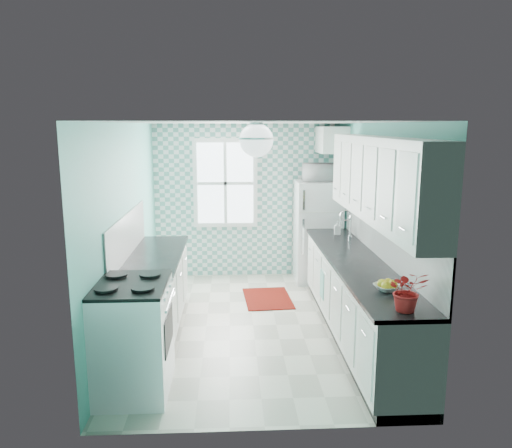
{
  "coord_description": "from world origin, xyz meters",
  "views": [
    {
      "loc": [
        -0.26,
        -5.89,
        2.47
      ],
      "look_at": [
        0.05,
        0.25,
        1.25
      ],
      "focal_mm": 35.0,
      "sensor_mm": 36.0,
      "label": 1
    }
  ],
  "objects_px": {
    "ceiling_light": "(256,140)",
    "fridge": "(317,232)",
    "fruit_bowl": "(387,288)",
    "potted_plant": "(408,291)",
    "stove": "(132,336)",
    "microwave": "(319,172)",
    "sink": "(339,240)"
  },
  "relations": [
    {
      "from": "fruit_bowl",
      "to": "potted_plant",
      "type": "height_order",
      "value": "potted_plant"
    },
    {
      "from": "potted_plant",
      "to": "sink",
      "type": "bearing_deg",
      "value": 89.91
    },
    {
      "from": "stove",
      "to": "microwave",
      "type": "bearing_deg",
      "value": 52.95
    },
    {
      "from": "fridge",
      "to": "microwave",
      "type": "distance_m",
      "value": 0.94
    },
    {
      "from": "stove",
      "to": "sink",
      "type": "relative_size",
      "value": 1.96
    },
    {
      "from": "fridge",
      "to": "potted_plant",
      "type": "height_order",
      "value": "fridge"
    },
    {
      "from": "fridge",
      "to": "sink",
      "type": "bearing_deg",
      "value": -88.03
    },
    {
      "from": "ceiling_light",
      "to": "stove",
      "type": "distance_m",
      "value": 2.25
    },
    {
      "from": "fruit_bowl",
      "to": "microwave",
      "type": "xyz_separation_m",
      "value": [
        -0.09,
        3.29,
        0.78
      ]
    },
    {
      "from": "ceiling_light",
      "to": "fruit_bowl",
      "type": "distance_m",
      "value": 1.93
    },
    {
      "from": "sink",
      "to": "potted_plant",
      "type": "bearing_deg",
      "value": -93.85
    },
    {
      "from": "stove",
      "to": "sink",
      "type": "bearing_deg",
      "value": 40.09
    },
    {
      "from": "ceiling_light",
      "to": "potted_plant",
      "type": "distance_m",
      "value": 2.08
    },
    {
      "from": "ceiling_light",
      "to": "potted_plant",
      "type": "xyz_separation_m",
      "value": [
        1.2,
        -1.2,
        -1.2
      ]
    },
    {
      "from": "stove",
      "to": "potted_plant",
      "type": "bearing_deg",
      "value": -14.29
    },
    {
      "from": "sink",
      "to": "fruit_bowl",
      "type": "bearing_deg",
      "value": -93.88
    },
    {
      "from": "ceiling_light",
      "to": "fridge",
      "type": "bearing_deg",
      "value": 66.98
    },
    {
      "from": "stove",
      "to": "microwave",
      "type": "height_order",
      "value": "microwave"
    },
    {
      "from": "sink",
      "to": "fruit_bowl",
      "type": "distance_m",
      "value": 2.17
    },
    {
      "from": "ceiling_light",
      "to": "stove",
      "type": "xyz_separation_m",
      "value": [
        -1.2,
        -0.68,
        -1.78
      ]
    },
    {
      "from": "potted_plant",
      "to": "ceiling_light",
      "type": "bearing_deg",
      "value": 134.94
    },
    {
      "from": "ceiling_light",
      "to": "fridge",
      "type": "height_order",
      "value": "ceiling_light"
    },
    {
      "from": "fridge",
      "to": "ceiling_light",
      "type": "bearing_deg",
      "value": -115.88
    },
    {
      "from": "sink",
      "to": "fruit_bowl",
      "type": "xyz_separation_m",
      "value": [
        -0.0,
        -2.17,
        0.04
      ]
    },
    {
      "from": "fridge",
      "to": "microwave",
      "type": "height_order",
      "value": "microwave"
    },
    {
      "from": "fridge",
      "to": "stove",
      "type": "xyz_separation_m",
      "value": [
        -2.31,
        -3.29,
        -0.27
      ]
    },
    {
      "from": "fridge",
      "to": "stove",
      "type": "distance_m",
      "value": 4.03
    },
    {
      "from": "sink",
      "to": "potted_plant",
      "type": "height_order",
      "value": "sink"
    },
    {
      "from": "sink",
      "to": "ceiling_light",
      "type": "bearing_deg",
      "value": -132.7
    },
    {
      "from": "ceiling_light",
      "to": "microwave",
      "type": "xyz_separation_m",
      "value": [
        1.11,
        2.61,
        -0.57
      ]
    },
    {
      "from": "stove",
      "to": "microwave",
      "type": "distance_m",
      "value": 4.2
    },
    {
      "from": "ceiling_light",
      "to": "microwave",
      "type": "bearing_deg",
      "value": 66.97
    }
  ]
}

